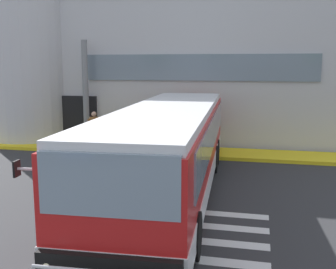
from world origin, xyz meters
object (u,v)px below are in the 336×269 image
Objects in this scene: safety_bollard_yellow at (135,147)px; bus_main_foreground at (169,151)px; passenger_near_column at (94,128)px; passenger_by_doorway at (116,129)px; entry_support_column at (86,93)px; passenger_at_curb_edge at (146,128)px.

bus_main_foreground is at bearing -61.24° from safety_bollard_yellow.
passenger_near_column is 1.00× the size of passenger_by_doorway.
passenger_by_doorway is (-3.68, 5.41, -0.26)m from bus_main_foreground.
safety_bollard_yellow is at bearing -20.79° from passenger_near_column.
passenger_by_doorway is at bearing -2.37° from passenger_near_column.
entry_support_column reaches higher than passenger_at_curb_edge.
safety_bollard_yellow is (2.19, -0.83, -0.63)m from passenger_near_column.
passenger_by_doorway is 1.37m from passenger_at_curb_edge.
entry_support_column is 2.94× the size of passenger_by_doorway.
safety_bollard_yellow is (-2.54, 4.62, -0.89)m from bus_main_foreground.
bus_main_foreground is 7.48× the size of passenger_by_doorway.
bus_main_foreground is at bearing -49.26° from entry_support_column.
entry_support_column is 4.11m from safety_bollard_yellow.
passenger_by_doorway is 1.53m from safety_bollard_yellow.
passenger_by_doorway is at bearing -28.63° from entry_support_column.
passenger_at_curb_edge is 1.36m from safety_bollard_yellow.
passenger_at_curb_edge is at bearing -10.90° from entry_support_column.
passenger_by_doorway is 1.00× the size of passenger_at_curb_edge.
passenger_at_curb_edge is at bearing 8.63° from passenger_near_column.
passenger_near_column is at bearing 159.21° from safety_bollard_yellow.
entry_support_column is at bearing 129.61° from passenger_near_column.
passenger_near_column is 1.86× the size of safety_bollard_yellow.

